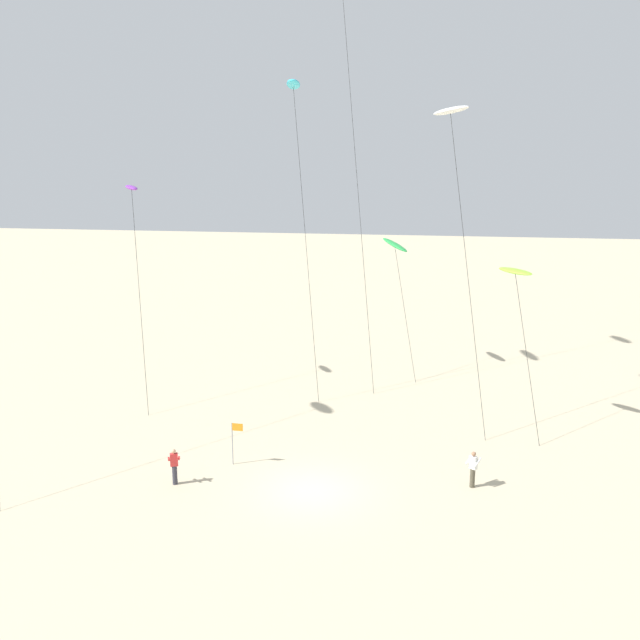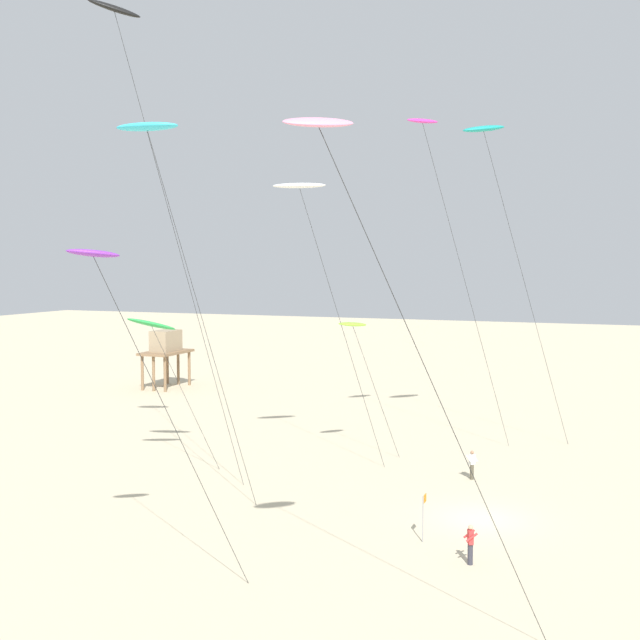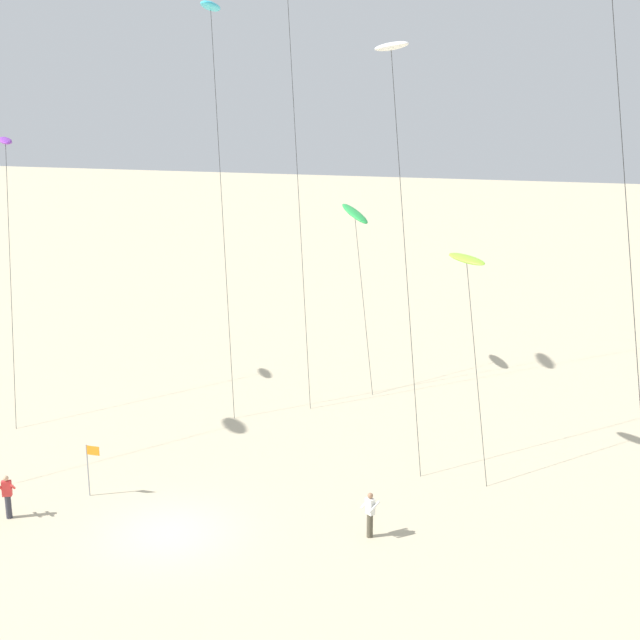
{
  "view_description": "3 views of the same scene",
  "coord_description": "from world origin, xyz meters",
  "px_view_note": "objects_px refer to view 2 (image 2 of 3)",
  "views": [
    {
      "loc": [
        5.59,
        -25.25,
        13.36
      ],
      "look_at": [
        -0.85,
        5.94,
        6.31
      ],
      "focal_mm": 36.11,
      "sensor_mm": 36.0,
      "label": 1
    },
    {
      "loc": [
        -38.32,
        -6.68,
        12.46
      ],
      "look_at": [
        -1.53,
        7.78,
        9.59
      ],
      "focal_mm": 44.98,
      "sensor_mm": 36.0,
      "label": 2
    },
    {
      "loc": [
        13.27,
        -25.76,
        15.22
      ],
      "look_at": [
        2.72,
        9.61,
        5.58
      ],
      "focal_mm": 49.82,
      "sensor_mm": 36.0,
      "label": 3
    }
  ],
  "objects_px": {
    "kite_green": "(152,325)",
    "stilt_house": "(166,346)",
    "kite_flyer_middle": "(470,543)",
    "marker_flag": "(424,509)",
    "kite_purple": "(95,258)",
    "kite_magenta": "(424,125)",
    "kite_black": "(116,14)",
    "kite_flyer_nearest": "(472,464)",
    "kite_white": "(300,187)",
    "kite_lime": "(353,326)",
    "kite_pink": "(321,130)",
    "kite_teal": "(484,130)",
    "kite_cyan": "(148,129)"
  },
  "relations": [
    {
      "from": "kite_lime",
      "to": "kite_pink",
      "type": "distance_m",
      "value": 27.0
    },
    {
      "from": "kite_pink",
      "to": "kite_flyer_nearest",
      "type": "height_order",
      "value": "kite_pink"
    },
    {
      "from": "kite_lime",
      "to": "kite_pink",
      "type": "xyz_separation_m",
      "value": [
        -24.69,
        -7.52,
        7.91
      ]
    },
    {
      "from": "kite_magenta",
      "to": "stilt_house",
      "type": "relative_size",
      "value": 3.83
    },
    {
      "from": "kite_green",
      "to": "kite_cyan",
      "type": "relative_size",
      "value": 0.48
    },
    {
      "from": "kite_purple",
      "to": "stilt_house",
      "type": "xyz_separation_m",
      "value": [
        43.21,
        24.48,
        -8.47
      ]
    },
    {
      "from": "kite_black",
      "to": "kite_lime",
      "type": "height_order",
      "value": "kite_black"
    },
    {
      "from": "kite_black",
      "to": "kite_purple",
      "type": "bearing_deg",
      "value": -148.21
    },
    {
      "from": "kite_flyer_nearest",
      "to": "stilt_house",
      "type": "relative_size",
      "value": 0.29
    },
    {
      "from": "kite_black",
      "to": "kite_pink",
      "type": "height_order",
      "value": "kite_black"
    },
    {
      "from": "kite_lime",
      "to": "kite_cyan",
      "type": "distance_m",
      "value": 18.04
    },
    {
      "from": "kite_green",
      "to": "marker_flag",
      "type": "height_order",
      "value": "kite_green"
    },
    {
      "from": "kite_purple",
      "to": "kite_magenta",
      "type": "bearing_deg",
      "value": -11.43
    },
    {
      "from": "kite_black",
      "to": "kite_pink",
      "type": "bearing_deg",
      "value": -128.87
    },
    {
      "from": "kite_lime",
      "to": "kite_pink",
      "type": "height_order",
      "value": "kite_pink"
    },
    {
      "from": "kite_pink",
      "to": "kite_flyer_middle",
      "type": "distance_m",
      "value": 18.5
    },
    {
      "from": "kite_white",
      "to": "stilt_house",
      "type": "distance_m",
      "value": 36.74
    },
    {
      "from": "kite_teal",
      "to": "kite_flyer_nearest",
      "type": "bearing_deg",
      "value": -172.81
    },
    {
      "from": "kite_flyer_nearest",
      "to": "marker_flag",
      "type": "bearing_deg",
      "value": 179.62
    },
    {
      "from": "kite_flyer_middle",
      "to": "kite_white",
      "type": "bearing_deg",
      "value": 47.6
    },
    {
      "from": "kite_green",
      "to": "kite_flyer_middle",
      "type": "xyz_separation_m",
      "value": [
        -7.74,
        -20.31,
        -7.88
      ]
    },
    {
      "from": "kite_black",
      "to": "kite_cyan",
      "type": "xyz_separation_m",
      "value": [
        -2.42,
        -3.47,
        -6.54
      ]
    },
    {
      "from": "kite_green",
      "to": "stilt_house",
      "type": "bearing_deg",
      "value": 31.01
    },
    {
      "from": "kite_purple",
      "to": "kite_pink",
      "type": "height_order",
      "value": "kite_pink"
    },
    {
      "from": "kite_purple",
      "to": "marker_flag",
      "type": "height_order",
      "value": "kite_purple"
    },
    {
      "from": "kite_green",
      "to": "kite_lime",
      "type": "height_order",
      "value": "kite_green"
    },
    {
      "from": "kite_lime",
      "to": "kite_flyer_nearest",
      "type": "height_order",
      "value": "kite_lime"
    },
    {
      "from": "kite_teal",
      "to": "kite_magenta",
      "type": "bearing_deg",
      "value": 117.7
    },
    {
      "from": "kite_purple",
      "to": "kite_magenta",
      "type": "relative_size",
      "value": 0.6
    },
    {
      "from": "kite_pink",
      "to": "kite_lime",
      "type": "bearing_deg",
      "value": 16.94
    },
    {
      "from": "kite_purple",
      "to": "kite_flyer_nearest",
      "type": "relative_size",
      "value": 7.8
    },
    {
      "from": "kite_black",
      "to": "marker_flag",
      "type": "bearing_deg",
      "value": -96.53
    },
    {
      "from": "kite_pink",
      "to": "kite_flyer_middle",
      "type": "xyz_separation_m",
      "value": [
        9.71,
        -2.79,
        -15.5
      ]
    },
    {
      "from": "kite_flyer_middle",
      "to": "marker_flag",
      "type": "distance_m",
      "value": 3.23
    },
    {
      "from": "kite_white",
      "to": "marker_flag",
      "type": "relative_size",
      "value": 8.17
    },
    {
      "from": "kite_pink",
      "to": "kite_flyer_nearest",
      "type": "relative_size",
      "value": 10.12
    },
    {
      "from": "kite_lime",
      "to": "marker_flag",
      "type": "distance_m",
      "value": 16.7
    },
    {
      "from": "stilt_house",
      "to": "marker_flag",
      "type": "bearing_deg",
      "value": -134.11
    },
    {
      "from": "kite_magenta",
      "to": "kite_teal",
      "type": "height_order",
      "value": "kite_magenta"
    },
    {
      "from": "kite_purple",
      "to": "kite_green",
      "type": "bearing_deg",
      "value": 26.77
    },
    {
      "from": "kite_black",
      "to": "stilt_house",
      "type": "distance_m",
      "value": 41.7
    },
    {
      "from": "kite_purple",
      "to": "kite_flyer_nearest",
      "type": "distance_m",
      "value": 25.89
    },
    {
      "from": "kite_black",
      "to": "kite_flyer_nearest",
      "type": "distance_m",
      "value": 31.42
    },
    {
      "from": "kite_flyer_nearest",
      "to": "stilt_house",
      "type": "distance_m",
      "value": 41.34
    },
    {
      "from": "kite_lime",
      "to": "kite_flyer_nearest",
      "type": "xyz_separation_m",
      "value": [
        -2.0,
        -7.92,
        -7.58
      ]
    },
    {
      "from": "kite_black",
      "to": "kite_lime",
      "type": "xyz_separation_m",
      "value": [
        11.0,
        -9.46,
        -17.0
      ]
    },
    {
      "from": "kite_black",
      "to": "kite_lime",
      "type": "relative_size",
      "value": 3.0
    },
    {
      "from": "kite_white",
      "to": "stilt_house",
      "type": "height_order",
      "value": "kite_white"
    },
    {
      "from": "kite_white",
      "to": "kite_pink",
      "type": "distance_m",
      "value": 23.05
    },
    {
      "from": "kite_pink",
      "to": "kite_magenta",
      "type": "xyz_separation_m",
      "value": [
        28.98,
        4.22,
        4.92
      ]
    }
  ]
}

